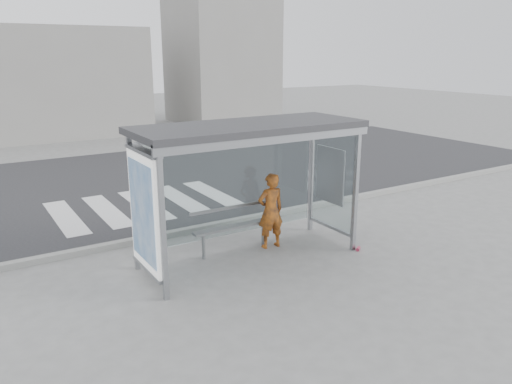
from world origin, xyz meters
The scene contains 10 objects.
ground centered at (0.00, 0.00, 0.00)m, with size 80.00×80.00×0.00m, color slate.
road centered at (0.00, 7.00, 0.00)m, with size 30.00×10.00×0.01m, color #252628.
curb centered at (0.00, 1.95, 0.06)m, with size 30.00×0.18×0.12m, color gray.
crosswalk centered at (-0.50, 4.50, 0.00)m, with size 4.55×3.00×0.00m.
bus_shelter centered at (-0.37, 0.06, 1.98)m, with size 4.25×1.65×2.62m.
building_center centered at (0.00, 18.00, 2.50)m, with size 8.00×5.00×5.00m, color gray.
building_right centered at (9.00, 18.00, 3.50)m, with size 5.00×5.00×7.00m, color gray.
person centered at (0.67, 0.31, 0.78)m, with size 0.57×0.37×1.55m, color #EB5716.
bench centered at (-0.08, 0.50, 0.54)m, with size 1.74×0.32×0.90m.
soda_can centered at (2.07, -0.79, 0.04)m, with size 0.07×0.07×0.14m, color #C03857.
Camera 1 is at (-4.61, -7.65, 3.84)m, focal length 35.00 mm.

